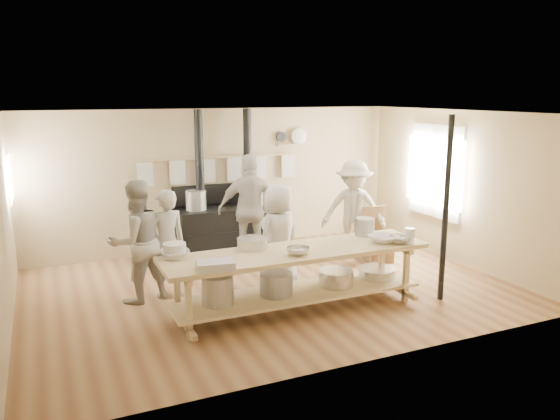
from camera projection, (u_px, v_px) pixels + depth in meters
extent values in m
plane|color=brown|center=(271.00, 289.00, 8.18)|extent=(7.00, 7.00, 0.00)
plane|color=tan|center=(219.00, 179.00, 10.14)|extent=(7.00, 0.00, 7.00)
plane|color=tan|center=(364.00, 248.00, 5.66)|extent=(7.00, 0.00, 7.00)
plane|color=tan|center=(1.00, 228.00, 6.52)|extent=(0.00, 5.00, 5.00)
plane|color=tan|center=(460.00, 187.00, 9.28)|extent=(0.00, 5.00, 5.00)
plane|color=beige|center=(270.00, 113.00, 7.63)|extent=(7.00, 7.00, 0.00)
cube|color=beige|center=(436.00, 171.00, 9.76)|extent=(0.06, 1.35, 1.65)
plane|color=white|center=(434.00, 171.00, 9.74)|extent=(0.00, 1.50, 1.50)
cube|color=beige|center=(434.00, 171.00, 9.74)|extent=(0.02, 0.03, 1.50)
plane|color=white|center=(10.00, 179.00, 8.27)|extent=(0.00, 0.90, 0.90)
cube|color=black|center=(226.00, 230.00, 9.96)|extent=(1.80, 0.70, 0.85)
cube|color=black|center=(227.00, 249.00, 10.04)|extent=(1.90, 0.75, 0.10)
cube|color=black|center=(221.00, 193.00, 10.10)|extent=(1.80, 0.12, 0.35)
cylinder|color=black|center=(199.00, 160.00, 9.56)|extent=(0.15, 0.15, 1.75)
cylinder|color=black|center=(248.00, 157.00, 9.91)|extent=(0.15, 0.15, 1.75)
cylinder|color=#B2B2B7|center=(196.00, 200.00, 9.62)|extent=(0.36, 0.36, 0.34)
cylinder|color=gray|center=(255.00, 197.00, 10.01)|extent=(0.30, 0.30, 0.30)
cylinder|color=tan|center=(220.00, 157.00, 9.96)|extent=(3.00, 0.04, 0.04)
cube|color=silver|center=(146.00, 174.00, 9.48)|extent=(0.28, 0.01, 0.46)
cube|color=silver|center=(176.00, 172.00, 9.69)|extent=(0.28, 0.01, 0.46)
cube|color=silver|center=(206.00, 170.00, 9.90)|extent=(0.28, 0.01, 0.46)
cube|color=silver|center=(234.00, 169.00, 10.11)|extent=(0.28, 0.01, 0.46)
cube|color=silver|center=(261.00, 167.00, 10.32)|extent=(0.28, 0.01, 0.46)
cube|color=silver|center=(287.00, 165.00, 10.54)|extent=(0.28, 0.01, 0.46)
cube|color=tan|center=(289.00, 145.00, 10.49)|extent=(0.50, 0.14, 0.03)
cylinder|color=black|center=(281.00, 137.00, 10.42)|extent=(0.20, 0.04, 0.20)
cylinder|color=silver|center=(299.00, 136.00, 10.56)|extent=(0.32, 0.03, 0.32)
cube|color=tan|center=(297.00, 252.00, 7.20)|extent=(3.60, 0.90, 0.06)
cube|color=tan|center=(297.00, 293.00, 7.32)|extent=(3.40, 0.80, 0.04)
cube|color=tan|center=(297.00, 296.00, 7.33)|extent=(3.30, 0.06, 0.06)
cube|color=tan|center=(189.00, 306.00, 6.40)|extent=(0.07, 0.07, 0.85)
cube|color=tan|center=(177.00, 290.00, 6.94)|extent=(0.07, 0.07, 0.85)
cube|color=tan|center=(406.00, 272.00, 7.62)|extent=(0.07, 0.07, 0.85)
cube|color=tan|center=(382.00, 260.00, 8.16)|extent=(0.07, 0.07, 0.85)
cylinder|color=#B2B2B7|center=(218.00, 290.00, 6.84)|extent=(0.40, 0.40, 0.38)
cylinder|color=gray|center=(276.00, 284.00, 7.16)|extent=(0.44, 0.44, 0.30)
cylinder|color=silver|center=(336.00, 278.00, 7.53)|extent=(0.48, 0.48, 0.22)
cylinder|color=silver|center=(379.00, 274.00, 7.81)|extent=(0.52, 0.52, 0.14)
cylinder|color=black|center=(446.00, 210.00, 7.50)|extent=(0.08, 0.08, 2.60)
imported|color=beige|center=(167.00, 243.00, 7.74)|extent=(0.63, 0.47, 1.57)
imported|color=beige|center=(137.00, 242.00, 7.55)|extent=(0.99, 0.88, 1.72)
imported|color=beige|center=(279.00, 236.00, 8.09)|extent=(0.91, 0.76, 1.58)
imported|color=beige|center=(251.00, 210.00, 9.20)|extent=(1.20, 0.80, 1.89)
imported|color=beige|center=(354.00, 210.00, 9.58)|extent=(1.29, 1.08, 1.73)
cube|color=brown|center=(378.00, 248.00, 9.49)|extent=(0.51, 0.51, 0.47)
cube|color=brown|center=(374.00, 221.00, 9.59)|extent=(0.44, 0.12, 0.52)
imported|color=white|center=(175.00, 254.00, 6.87)|extent=(0.37, 0.37, 0.09)
imported|color=silver|center=(298.00, 251.00, 6.97)|extent=(0.42, 0.42, 0.10)
imported|color=white|center=(383.00, 239.00, 7.55)|extent=(0.44, 0.44, 0.10)
imported|color=silver|center=(400.00, 240.00, 7.50)|extent=(0.45, 0.45, 0.10)
cube|color=#B2B2B7|center=(215.00, 265.00, 6.40)|extent=(0.48, 0.35, 0.10)
cylinder|color=silver|center=(253.00, 243.00, 7.27)|extent=(0.45, 0.45, 0.13)
cylinder|color=gray|center=(365.00, 227.00, 7.90)|extent=(0.33, 0.33, 0.26)
cylinder|color=white|center=(175.00, 250.00, 6.86)|extent=(0.34, 0.34, 0.18)
cylinder|color=white|center=(409.00, 236.00, 7.48)|extent=(0.14, 0.14, 0.22)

